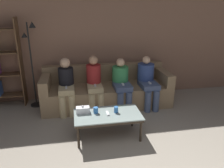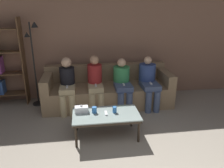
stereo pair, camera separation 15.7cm
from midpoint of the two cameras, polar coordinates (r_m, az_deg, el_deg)
The scene contains 13 objects.
wall_back at distance 5.19m, azimuth -1.07°, elevation 10.78°, with size 12.00×0.06×2.60m.
couch at distance 4.91m, azimuth -0.21°, elevation -1.68°, with size 2.76×0.95×0.84m.
coffee_table at distance 3.65m, azimuth -0.33°, elevation -8.33°, with size 1.10×0.61×0.42m.
cup_near_left at distance 3.65m, azimuth 1.92°, elevation -6.72°, with size 0.07×0.07×0.10m.
cup_near_right at distance 3.65m, azimuth -3.41°, elevation -6.77°, with size 0.08×0.08×0.10m.
tissue_box at distance 3.69m, azimuth -6.77°, elevation -6.58°, with size 0.22×0.12×0.13m.
game_remote at distance 3.63m, azimuth -0.33°, elevation -7.62°, with size 0.04×0.15×0.02m.
bookshelf at distance 5.25m, azimuth -25.86°, elevation 4.73°, with size 0.73×0.32×1.90m.
standing_lamp at distance 4.91m, azimuth -18.86°, elevation 7.03°, with size 0.31×0.26×1.81m.
seated_person_left_end at distance 4.57m, azimuth -10.64°, elevation 0.22°, with size 0.31×0.64×1.11m.
seated_person_mid_left at distance 4.58m, azimuth -3.43°, elevation 0.64°, with size 0.31×0.63×1.13m.
seated_person_mid_right at distance 4.66m, azimuth 3.67°, elevation 0.63°, with size 0.35×0.70×1.06m.
seated_person_right_end at distance 4.80m, azimuth 10.43°, elevation 1.08°, with size 0.36×0.73×1.08m.
Camera 2 is at (-0.54, -1.30, 2.07)m, focal length 35.00 mm.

